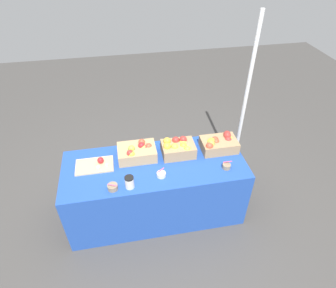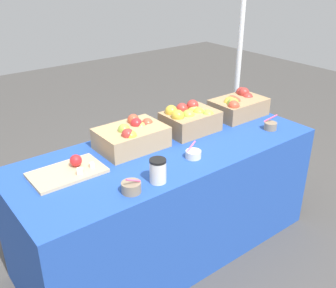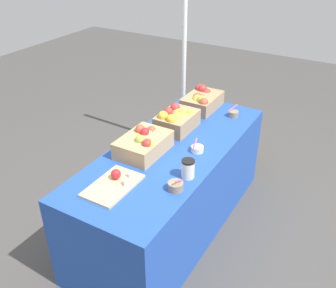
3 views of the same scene
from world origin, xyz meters
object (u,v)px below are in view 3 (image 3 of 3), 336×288
Objects in this scene: apple_crate_right at (144,143)px; sample_bowl_near at (233,114)px; coffee_cup at (188,169)px; apple_crate_left at (202,100)px; sample_bowl_far at (176,186)px; tent_pole at (184,56)px; cutting_board_front at (114,184)px; apple_crate_middle at (177,119)px; sample_bowl_mid at (197,149)px.

apple_crate_right is 0.94m from sample_bowl_near.
apple_crate_left is at bearing 21.21° from coffee_cup.
tent_pole reaches higher than sample_bowl_far.
coffee_cup is (-0.99, -0.08, 0.04)m from sample_bowl_near.
cutting_board_front is (-0.44, -0.06, -0.06)m from apple_crate_right.
sample_bowl_near reaches higher than cutting_board_front.
apple_crate_middle reaches higher than sample_bowl_mid.
sample_bowl_mid is (0.64, -0.27, 0.01)m from cutting_board_front.
sample_bowl_far is (-0.28, -0.41, -0.05)m from apple_crate_right.
apple_crate_right reaches higher than sample_bowl_far.
sample_bowl_near is 0.05× the size of tent_pole.
sample_bowl_near is at bearing -93.40° from apple_crate_left.
apple_crate_right is at bearing 7.59° from cutting_board_front.
sample_bowl_far is at bearing -123.72° from apple_crate_right.
sample_bowl_far is (-0.71, -0.39, -0.06)m from apple_crate_middle.
coffee_cup is 1.66m from tent_pole.
sample_bowl_far is (-0.48, -0.09, 0.00)m from sample_bowl_mid.
sample_bowl_mid is at bearing -58.64° from apple_crate_right.
sample_bowl_mid reaches higher than cutting_board_front.
cutting_board_front is 2.98× the size of coffee_cup.
coffee_cup is (-0.12, -0.42, -0.01)m from apple_crate_right.
apple_crate_middle reaches higher than sample_bowl_far.
cutting_board_front is 0.18× the size of tent_pole.
apple_crate_left is at bearing -1.70° from apple_crate_right.
apple_crate_middle is (-0.45, 0.00, 0.01)m from apple_crate_left.
coffee_cup reaches higher than sample_bowl_near.
apple_crate_right reaches higher than coffee_cup.
apple_crate_middle is 3.42× the size of sample_bowl_near.
sample_bowl_mid is 0.71× the size of coffee_cup.
sample_bowl_mid is (-0.69, -0.30, -0.05)m from apple_crate_left.
cutting_board_front is 1.84m from tent_pole.
apple_crate_right is 4.39× the size of sample_bowl_mid.
apple_crate_middle is 0.44m from apple_crate_right.
apple_crate_middle reaches higher than cutting_board_front.
sample_bowl_near is (0.87, -0.34, -0.05)m from apple_crate_right.
apple_crate_right is at bearing 74.36° from coffee_cup.
apple_crate_middle is at bearing 2.12° from cutting_board_front.
apple_crate_right is at bearing 178.30° from apple_crate_left.
cutting_board_front is 4.21× the size of sample_bowl_mid.
cutting_board_front is (-1.33, -0.03, -0.06)m from apple_crate_left.
apple_crate_middle is 0.91× the size of cutting_board_front.
apple_crate_right is (-0.44, 0.03, -0.01)m from apple_crate_middle.
sample_bowl_near is at bearing 3.92° from sample_bowl_far.
tent_pole is at bearing 14.28° from cutting_board_front.
apple_crate_left and apple_crate_right have the same top height.
cutting_board_front is at bearing -177.88° from apple_crate_middle.
apple_crate_left is 4.25× the size of sample_bowl_mid.
sample_bowl_mid is 0.33m from coffee_cup.
apple_crate_left is 0.75m from sample_bowl_mid.
apple_crate_right is at bearing 158.90° from sample_bowl_near.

